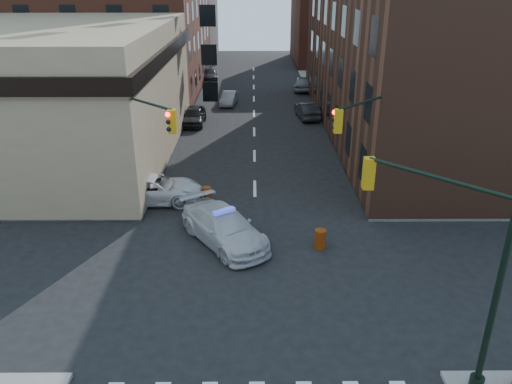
{
  "coord_description": "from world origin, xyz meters",
  "views": [
    {
      "loc": [
        -0.11,
        -18.03,
        12.02
      ],
      "look_at": [
        0.04,
        4.44,
        2.2
      ],
      "focal_mm": 35.0,
      "sensor_mm": 36.0,
      "label": 1
    }
  ],
  "objects_px": {
    "barrel_bank": "(207,195)",
    "barricade_nw_a": "(103,195)",
    "parked_car_wnear": "(194,116)",
    "parked_car_enear": "(307,110)",
    "pedestrian_b": "(19,202)",
    "barrel_road": "(320,239)",
    "pedestrian_a": "(107,186)",
    "police_car": "(224,227)",
    "pickup": "(154,189)",
    "parked_car_wfar": "(229,98)"
  },
  "relations": [
    {
      "from": "parked_car_enear",
      "to": "pedestrian_b",
      "type": "relative_size",
      "value": 2.63
    },
    {
      "from": "pedestrian_a",
      "to": "barricade_nw_a",
      "type": "distance_m",
      "value": 0.64
    },
    {
      "from": "barrel_road",
      "to": "pickup",
      "type": "bearing_deg",
      "value": 148.61
    },
    {
      "from": "pickup",
      "to": "parked_car_enear",
      "type": "distance_m",
      "value": 20.99
    },
    {
      "from": "parked_car_wnear",
      "to": "barrel_bank",
      "type": "distance_m",
      "value": 16.46
    },
    {
      "from": "parked_car_wnear",
      "to": "barrel_bank",
      "type": "height_order",
      "value": "parked_car_wnear"
    },
    {
      "from": "barrel_bank",
      "to": "barricade_nw_a",
      "type": "xyz_separation_m",
      "value": [
        -5.85,
        -0.32,
        0.11
      ]
    },
    {
      "from": "barrel_road",
      "to": "parked_car_wnear",
      "type": "bearing_deg",
      "value": 111.06
    },
    {
      "from": "barricade_nw_a",
      "to": "police_car",
      "type": "bearing_deg",
      "value": -35.26
    },
    {
      "from": "parked_car_wnear",
      "to": "parked_car_wfar",
      "type": "height_order",
      "value": "parked_car_wnear"
    },
    {
      "from": "pedestrian_a",
      "to": "parked_car_wnear",
      "type": "bearing_deg",
      "value": 84.35
    },
    {
      "from": "barrel_bank",
      "to": "barricade_nw_a",
      "type": "bearing_deg",
      "value": -176.85
    },
    {
      "from": "parked_car_enear",
      "to": "barrel_road",
      "type": "relative_size",
      "value": 4.57
    },
    {
      "from": "police_car",
      "to": "parked_car_wnear",
      "type": "bearing_deg",
      "value": 66.24
    },
    {
      "from": "parked_car_wfar",
      "to": "pickup",
      "type": "bearing_deg",
      "value": -91.6
    },
    {
      "from": "police_car",
      "to": "pickup",
      "type": "height_order",
      "value": "police_car"
    },
    {
      "from": "pickup",
      "to": "parked_car_wnear",
      "type": "xyz_separation_m",
      "value": [
        0.56,
        16.18,
        -0.0
      ]
    },
    {
      "from": "parked_car_wfar",
      "to": "barrel_bank",
      "type": "relative_size",
      "value": 4.21
    },
    {
      "from": "parked_car_wnear",
      "to": "barrel_road",
      "type": "distance_m",
      "value": 23.15
    },
    {
      "from": "parked_car_wfar",
      "to": "parked_car_enear",
      "type": "height_order",
      "value": "parked_car_enear"
    },
    {
      "from": "pedestrian_b",
      "to": "barrel_bank",
      "type": "distance_m",
      "value": 9.98
    },
    {
      "from": "pedestrian_a",
      "to": "barrel_bank",
      "type": "bearing_deg",
      "value": 8.32
    },
    {
      "from": "barrel_bank",
      "to": "barricade_nw_a",
      "type": "height_order",
      "value": "barricade_nw_a"
    },
    {
      "from": "barrel_bank",
      "to": "parked_car_wnear",
      "type": "bearing_deg",
      "value": 98.66
    },
    {
      "from": "police_car",
      "to": "parked_car_wnear",
      "type": "height_order",
      "value": "police_car"
    },
    {
      "from": "pedestrian_a",
      "to": "barricade_nw_a",
      "type": "relative_size",
      "value": 1.78
    },
    {
      "from": "parked_car_wfar",
      "to": "barrel_road",
      "type": "relative_size",
      "value": 3.96
    },
    {
      "from": "barricade_nw_a",
      "to": "pedestrian_b",
      "type": "bearing_deg",
      "value": -159.18
    },
    {
      "from": "parked_car_wfar",
      "to": "barrel_bank",
      "type": "bearing_deg",
      "value": -84.19
    },
    {
      "from": "parked_car_wfar",
      "to": "barrel_bank",
      "type": "distance_m",
      "value": 23.44
    },
    {
      "from": "police_car",
      "to": "parked_car_enear",
      "type": "xyz_separation_m",
      "value": [
        6.33,
        22.92,
        -0.1
      ]
    },
    {
      "from": "pedestrian_b",
      "to": "parked_car_enear",
      "type": "bearing_deg",
      "value": 54.06
    },
    {
      "from": "police_car",
      "to": "parked_car_wfar",
      "type": "xyz_separation_m",
      "value": [
        -0.98,
        28.16,
        -0.2
      ]
    },
    {
      "from": "pedestrian_b",
      "to": "barrel_bank",
      "type": "relative_size",
      "value": 1.85
    },
    {
      "from": "parked_car_enear",
      "to": "pedestrian_b",
      "type": "height_order",
      "value": "pedestrian_b"
    },
    {
      "from": "parked_car_wfar",
      "to": "barrel_bank",
      "type": "height_order",
      "value": "parked_car_wfar"
    },
    {
      "from": "parked_car_wfar",
      "to": "barricade_nw_a",
      "type": "xyz_separation_m",
      "value": [
        -6.11,
        -23.76,
        -0.07
      ]
    },
    {
      "from": "parked_car_enear",
      "to": "barrel_bank",
      "type": "relative_size",
      "value": 4.86
    },
    {
      "from": "parked_car_enear",
      "to": "barricade_nw_a",
      "type": "xyz_separation_m",
      "value": [
        -13.42,
        -18.52,
        -0.17
      ]
    },
    {
      "from": "parked_car_wnear",
      "to": "parked_car_wfar",
      "type": "relative_size",
      "value": 1.18
    },
    {
      "from": "police_car",
      "to": "barrel_bank",
      "type": "relative_size",
      "value": 6.25
    },
    {
      "from": "parked_car_wfar",
      "to": "parked_car_enear",
      "type": "distance_m",
      "value": 8.99
    },
    {
      "from": "pickup",
      "to": "parked_car_enear",
      "type": "height_order",
      "value": "pickup"
    },
    {
      "from": "pickup",
      "to": "barrel_road",
      "type": "relative_size",
      "value": 5.73
    },
    {
      "from": "barrel_road",
      "to": "pedestrian_a",
      "type": "bearing_deg",
      "value": 156.32
    },
    {
      "from": "barrel_bank",
      "to": "parked_car_enear",
      "type": "bearing_deg",
      "value": 67.42
    },
    {
      "from": "police_car",
      "to": "parked_car_enear",
      "type": "relative_size",
      "value": 1.29
    },
    {
      "from": "parked_car_wnear",
      "to": "barrel_bank",
      "type": "bearing_deg",
      "value": -80.16
    },
    {
      "from": "pedestrian_b",
      "to": "barricade_nw_a",
      "type": "relative_size",
      "value": 1.53
    },
    {
      "from": "pedestrian_a",
      "to": "barricade_nw_a",
      "type": "bearing_deg",
      "value": -178.04
    }
  ]
}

